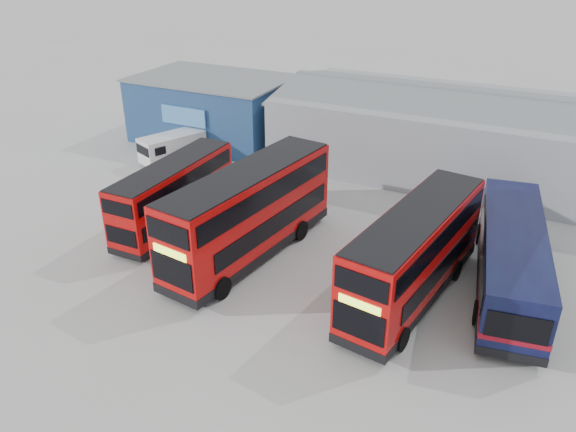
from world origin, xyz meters
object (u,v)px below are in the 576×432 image
Objects in this scene: double_decker_left at (174,196)px; panel_van at (172,147)px; office_block at (213,108)px; double_decker_right at (414,256)px; single_decker_blue at (511,259)px; double_decker_centre at (249,214)px; maintenance_shed at (495,139)px.

panel_van is (-6.45, 8.37, -0.77)m from double_decker_left.
office_block is 15.87m from double_decker_left.
panel_van is (-20.76, 9.43, -1.07)m from double_decker_right.
office_block is at bearing -35.25° from single_decker_blue.
double_decker_right is (20.95, -15.47, -0.32)m from office_block.
double_decker_centre reaches higher than double_decker_left.
single_decker_blue is (24.95, -12.63, -0.97)m from office_block.
double_decker_centre reaches higher than single_decker_blue.
maintenance_shed is at bearing 95.09° from double_decker_right.
single_decker_blue is (4.00, 2.84, -0.65)m from double_decker_right.
single_decker_blue is 2.33× the size of panel_van.
office_block is 26.04m from double_decker_right.
panel_van is at bearing 164.11° from double_decker_right.
double_decker_centre is at bearing -119.48° from maintenance_shed.
double_decker_right is (-1.05, -17.47, -0.34)m from maintenance_shed.
maintenance_shed is 2.77× the size of double_decker_right.
office_block reaches higher than double_decker_centre.
maintenance_shed is at bearing -87.02° from single_decker_blue.
double_decker_left is at bearing -175.71° from double_decker_right.
double_decker_left is 0.77× the size of single_decker_blue.
double_decker_left reaches higher than single_decker_blue.
double_decker_left is 10.60m from panel_van.
double_decker_centre is 8.77m from double_decker_right.
maintenance_shed reaches higher than double_decker_right.
double_decker_centre is (12.18, -15.37, -0.15)m from office_block.
maintenance_shed is 2.50× the size of single_decker_blue.
maintenance_shed is at bearing -133.38° from double_decker_left.
panel_van is at bearing -52.63° from double_decker_left.
double_decker_right is 2.10× the size of panel_van.
double_decker_left is 1.79× the size of panel_van.
maintenance_shed is 22.49m from double_decker_left.
single_decker_blue is at bearing -78.62° from maintenance_shed.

